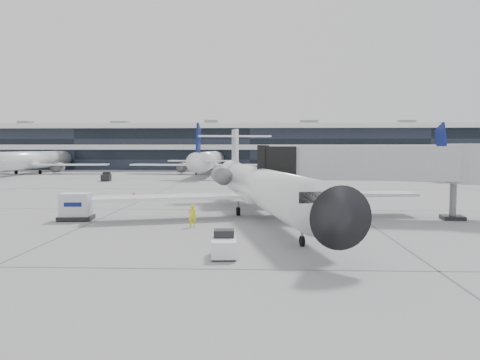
{
  "coord_description": "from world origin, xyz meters",
  "views": [
    {
      "loc": [
        2.07,
        -40.49,
        5.44
      ],
      "look_at": [
        0.46,
        0.11,
        2.6
      ],
      "focal_mm": 35.0,
      "sensor_mm": 36.0,
      "label": 1
    }
  ],
  "objects_px": {
    "baggage_tug": "(224,245)",
    "jet_bridge": "(387,164)",
    "regional_jet": "(261,185)",
    "cargo_uld": "(76,207)",
    "ramp_worker": "(192,216)"
  },
  "relations": [
    {
      "from": "ramp_worker",
      "to": "baggage_tug",
      "type": "xyz_separation_m",
      "value": [
        2.81,
        -8.61,
        -0.21
      ]
    },
    {
      "from": "baggage_tug",
      "to": "cargo_uld",
      "type": "bearing_deg",
      "value": 132.79
    },
    {
      "from": "regional_jet",
      "to": "cargo_uld",
      "type": "relative_size",
      "value": 12.03
    },
    {
      "from": "regional_jet",
      "to": "cargo_uld",
      "type": "bearing_deg",
      "value": 176.33
    },
    {
      "from": "jet_bridge",
      "to": "baggage_tug",
      "type": "height_order",
      "value": "jet_bridge"
    },
    {
      "from": "jet_bridge",
      "to": "baggage_tug",
      "type": "bearing_deg",
      "value": -124.25
    },
    {
      "from": "cargo_uld",
      "to": "ramp_worker",
      "type": "bearing_deg",
      "value": -22.25
    },
    {
      "from": "jet_bridge",
      "to": "ramp_worker",
      "type": "distance_m",
      "value": 15.48
    },
    {
      "from": "baggage_tug",
      "to": "jet_bridge",
      "type": "bearing_deg",
      "value": 45.34
    },
    {
      "from": "regional_jet",
      "to": "baggage_tug",
      "type": "bearing_deg",
      "value": -109.91
    },
    {
      "from": "ramp_worker",
      "to": "cargo_uld",
      "type": "relative_size",
      "value": 0.6
    },
    {
      "from": "jet_bridge",
      "to": "cargo_uld",
      "type": "height_order",
      "value": "jet_bridge"
    },
    {
      "from": "ramp_worker",
      "to": "cargo_uld",
      "type": "distance_m",
      "value": 9.51
    },
    {
      "from": "baggage_tug",
      "to": "regional_jet",
      "type": "bearing_deg",
      "value": 78.14
    },
    {
      "from": "regional_jet",
      "to": "jet_bridge",
      "type": "xyz_separation_m",
      "value": [
        9.65,
        0.06,
        1.68
      ]
    }
  ]
}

